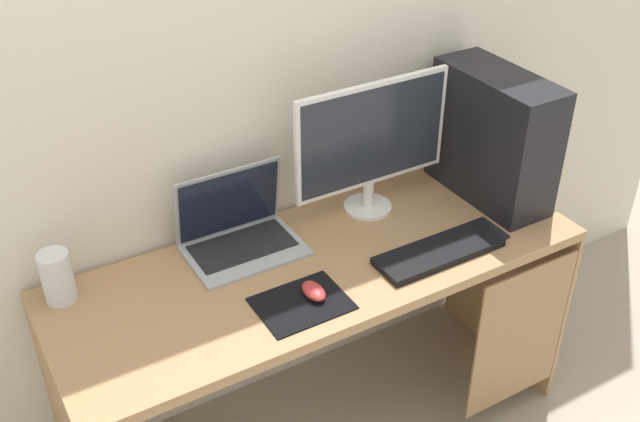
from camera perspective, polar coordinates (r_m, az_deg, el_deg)
The scene contains 10 objects.
wall_back at distance 2.32m, azimuth -4.36°, elevation 11.61°, with size 4.00×0.05×2.60m.
desk at distance 2.41m, azimuth 0.57°, elevation -6.43°, with size 1.66×0.61×0.76m.
pc_tower at distance 2.60m, azimuth 12.98°, elevation 5.53°, with size 0.19×0.46×0.45m, color black.
monitor at distance 2.43m, azimuth 3.95°, elevation 5.24°, with size 0.56×0.16×0.46m.
laptop at distance 2.36m, azimuth -6.14°, elevation -1.65°, with size 0.35×0.25×0.25m.
speaker at distance 2.25m, azimuth -19.28°, elevation -4.75°, with size 0.09×0.09×0.16m, color silver.
keyboard at distance 2.36m, azimuth 9.00°, elevation -3.07°, with size 0.42×0.14×0.02m, color black.
mousepad at distance 2.15m, azimuth -1.39°, elevation -7.01°, with size 0.26×0.20×0.01m, color black.
mouse_left at distance 2.16m, azimuth -0.48°, elevation -6.08°, with size 0.06×0.10×0.03m, color #B23333.
cell_phone at distance 2.50m, azimuth 12.60°, elevation -1.43°, with size 0.07×0.13×0.01m, color black.
Camera 1 is at (-0.94, -1.60, 2.14)m, focal length 42.27 mm.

